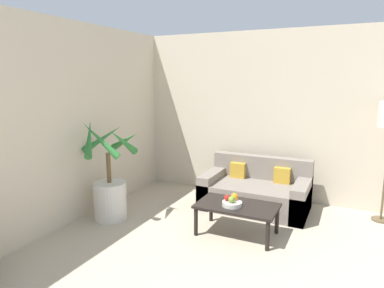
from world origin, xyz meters
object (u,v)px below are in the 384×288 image
Objects in this scene: sofa_loveseat at (256,192)px; coffee_table at (237,208)px; apple_red at (227,198)px; fruit_bowl at (232,204)px; apple_green at (232,199)px; orange_fruit at (234,197)px; potted_palm at (110,187)px.

sofa_loveseat reaches higher than coffee_table.
apple_red is at bearing -94.43° from sofa_loveseat.
sofa_loveseat is 6.35× the size of fruit_bowl.
apple_red is at bearing -152.65° from coffee_table.
orange_fruit reaches higher than apple_green.
apple_green is at bearing -90.67° from orange_fruit.
orange_fruit reaches higher than apple_red.
potted_palm reaches higher than sofa_loveseat.
coffee_table is at bearing 58.69° from fruit_bowl.
sofa_loveseat reaches higher than apple_red.
apple_red is 0.85× the size of orange_fruit.
coffee_table is (0.03, -1.00, 0.09)m from sofa_loveseat.
potted_palm is 1.66m from apple_red.
potted_palm is 15.82× the size of orange_fruit.
orange_fruit is (1.72, 0.30, 0.03)m from potted_palm.
coffee_table is 4.06× the size of fruit_bowl.
sofa_loveseat is 20.45× the size of apple_red.
potted_palm is at bearing -172.46° from fruit_bowl.
apple_red is at bearing 8.28° from potted_palm.
potted_palm reaches higher than fruit_bowl.
coffee_table is 0.11m from fruit_bowl.
potted_palm reaches higher than coffee_table.
coffee_table is at bearing 27.35° from apple_red.
apple_green is (-0.01, -1.10, 0.24)m from sofa_loveseat.
sofa_loveseat is at bearing 89.65° from orange_fruit.
orange_fruit is at bearing 38.54° from apple_red.
potted_palm is at bearing -171.72° from apple_red.
apple_green is (1.72, 0.19, 0.03)m from potted_palm.
coffee_table is 13.08× the size of apple_red.
coffee_table is 0.18m from apple_green.
apple_green is (0.00, -0.03, 0.07)m from fruit_bowl.
apple_red is at bearing 148.74° from apple_green.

